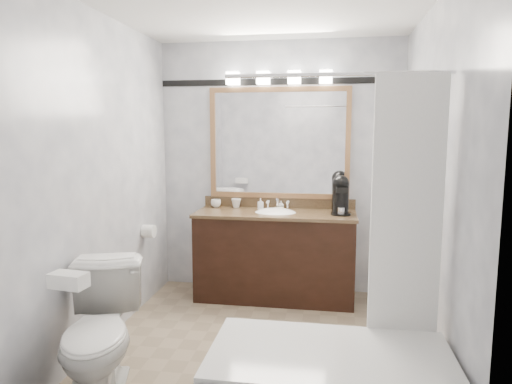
% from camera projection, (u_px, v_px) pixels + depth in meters
% --- Properties ---
extents(room, '(2.42, 2.62, 2.52)m').
position_uv_depth(room, '(259.00, 183.00, 3.32)').
color(room, gray).
rests_on(room, ground).
extents(vanity, '(1.53, 0.58, 0.97)m').
position_uv_depth(vanity, '(275.00, 253.00, 4.42)').
color(vanity, black).
rests_on(vanity, ground).
extents(mirror, '(1.40, 0.04, 1.10)m').
position_uv_depth(mirror, '(279.00, 143.00, 4.54)').
color(mirror, '#AC7A4D').
rests_on(mirror, room).
extents(vanity_light_bar, '(1.02, 0.14, 0.12)m').
position_uv_depth(vanity_light_bar, '(279.00, 77.00, 4.40)').
color(vanity_light_bar, silver).
rests_on(vanity_light_bar, room).
extents(accent_stripe, '(2.40, 0.01, 0.06)m').
position_uv_depth(accent_stripe, '(280.00, 82.00, 4.47)').
color(accent_stripe, black).
rests_on(accent_stripe, room).
extents(bathtub, '(1.30, 0.75, 1.96)m').
position_uv_depth(bathtub, '(334.00, 380.00, 2.48)').
color(bathtub, white).
rests_on(bathtub, ground).
extents(tp_roll, '(0.11, 0.12, 0.12)m').
position_uv_depth(tp_roll, '(149.00, 231.00, 4.22)').
color(tp_roll, white).
rests_on(tp_roll, room).
extents(toilet, '(0.66, 0.89, 0.80)m').
position_uv_depth(toilet, '(100.00, 335.00, 2.76)').
color(toilet, white).
rests_on(toilet, ground).
extents(tissue_box, '(0.21, 0.13, 0.08)m').
position_uv_depth(tissue_box, '(69.00, 280.00, 2.41)').
color(tissue_box, white).
rests_on(tissue_box, toilet).
extents(coffee_maker, '(0.19, 0.24, 0.36)m').
position_uv_depth(coffee_maker, '(341.00, 194.00, 4.26)').
color(coffee_maker, black).
rests_on(coffee_maker, vanity).
extents(cup_left, '(0.13, 0.13, 0.08)m').
position_uv_depth(cup_left, '(216.00, 203.00, 4.63)').
color(cup_left, white).
rests_on(cup_left, vanity).
extents(cup_right, '(0.11, 0.11, 0.09)m').
position_uv_depth(cup_right, '(236.00, 203.00, 4.62)').
color(cup_right, white).
rests_on(cup_right, vanity).
extents(soap_bottle_a, '(0.07, 0.07, 0.11)m').
position_uv_depth(soap_bottle_a, '(260.00, 204.00, 4.51)').
color(soap_bottle_a, white).
rests_on(soap_bottle_a, vanity).
extents(soap_bottle_b, '(0.08, 0.08, 0.08)m').
position_uv_depth(soap_bottle_b, '(281.00, 205.00, 4.57)').
color(soap_bottle_b, white).
rests_on(soap_bottle_b, vanity).
extents(soap_bar, '(0.10, 0.08, 0.03)m').
position_uv_depth(soap_bar, '(279.00, 209.00, 4.48)').
color(soap_bar, beige).
rests_on(soap_bar, vanity).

